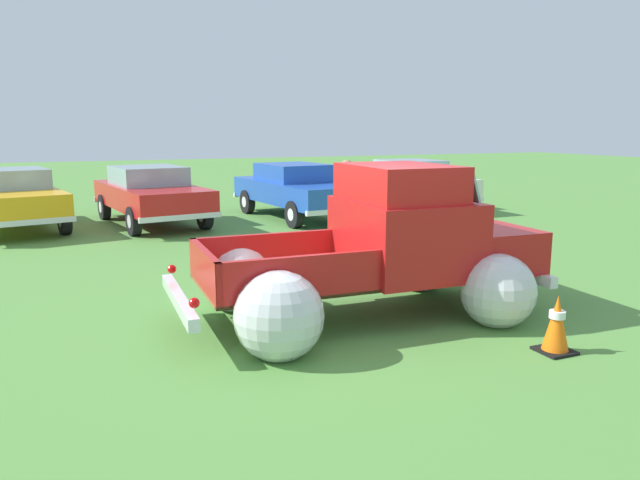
{
  "coord_description": "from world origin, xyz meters",
  "views": [
    {
      "loc": [
        -3.3,
        -6.59,
        2.37
      ],
      "look_at": [
        0.0,
        1.26,
        0.78
      ],
      "focal_mm": 33.64,
      "sensor_mm": 36.0,
      "label": 1
    }
  ],
  "objects_px": {
    "show_car_0": "(11,197)",
    "spectator_0": "(347,202)",
    "show_car_3": "(412,182)",
    "lane_cone_1": "(557,324)",
    "show_car_2": "(296,189)",
    "lane_cone_0": "(472,247)",
    "vintage_pickup_truck": "(386,256)",
    "show_car_1": "(151,193)"
  },
  "relations": [
    {
      "from": "show_car_2",
      "to": "vintage_pickup_truck",
      "type": "bearing_deg",
      "value": -19.5
    },
    {
      "from": "show_car_3",
      "to": "lane_cone_0",
      "type": "bearing_deg",
      "value": -25.11
    },
    {
      "from": "show_car_1",
      "to": "lane_cone_0",
      "type": "height_order",
      "value": "show_car_1"
    },
    {
      "from": "vintage_pickup_truck",
      "to": "show_car_1",
      "type": "bearing_deg",
      "value": 102.92
    },
    {
      "from": "show_car_2",
      "to": "spectator_0",
      "type": "xyz_separation_m",
      "value": [
        -0.86,
        -4.99,
        0.25
      ]
    },
    {
      "from": "show_car_2",
      "to": "spectator_0",
      "type": "height_order",
      "value": "spectator_0"
    },
    {
      "from": "show_car_2",
      "to": "lane_cone_1",
      "type": "height_order",
      "value": "show_car_2"
    },
    {
      "from": "show_car_2",
      "to": "spectator_0",
      "type": "bearing_deg",
      "value": -16.57
    },
    {
      "from": "show_car_0",
      "to": "show_car_1",
      "type": "distance_m",
      "value": 3.15
    },
    {
      "from": "show_car_0",
      "to": "show_car_1",
      "type": "height_order",
      "value": "same"
    },
    {
      "from": "show_car_0",
      "to": "lane_cone_0",
      "type": "distance_m",
      "value": 10.57
    },
    {
      "from": "show_car_1",
      "to": "lane_cone_0",
      "type": "bearing_deg",
      "value": 24.81
    },
    {
      "from": "show_car_2",
      "to": "show_car_3",
      "type": "height_order",
      "value": "same"
    },
    {
      "from": "show_car_0",
      "to": "spectator_0",
      "type": "distance_m",
      "value": 8.29
    },
    {
      "from": "show_car_2",
      "to": "lane_cone_1",
      "type": "xyz_separation_m",
      "value": [
        -0.87,
        -10.27,
        -0.47
      ]
    },
    {
      "from": "spectator_0",
      "to": "lane_cone_0",
      "type": "height_order",
      "value": "spectator_0"
    },
    {
      "from": "vintage_pickup_truck",
      "to": "lane_cone_0",
      "type": "height_order",
      "value": "vintage_pickup_truck"
    },
    {
      "from": "lane_cone_1",
      "to": "show_car_1",
      "type": "bearing_deg",
      "value": 104.86
    },
    {
      "from": "show_car_1",
      "to": "show_car_3",
      "type": "height_order",
      "value": "same"
    },
    {
      "from": "vintage_pickup_truck",
      "to": "show_car_1",
      "type": "xyz_separation_m",
      "value": [
        -1.82,
        8.75,
        0.03
      ]
    },
    {
      "from": "show_car_0",
      "to": "lane_cone_0",
      "type": "relative_size",
      "value": 7.19
    },
    {
      "from": "show_car_2",
      "to": "lane_cone_0",
      "type": "distance_m",
      "value": 6.51
    },
    {
      "from": "show_car_3",
      "to": "lane_cone_1",
      "type": "distance_m",
      "value": 11.75
    },
    {
      "from": "show_car_1",
      "to": "show_car_2",
      "type": "height_order",
      "value": "same"
    },
    {
      "from": "lane_cone_1",
      "to": "lane_cone_0",
      "type": "bearing_deg",
      "value": 65.15
    },
    {
      "from": "spectator_0",
      "to": "lane_cone_0",
      "type": "bearing_deg",
      "value": 12.48
    },
    {
      "from": "show_car_3",
      "to": "lane_cone_1",
      "type": "relative_size",
      "value": 6.75
    },
    {
      "from": "show_car_0",
      "to": "spectator_0",
      "type": "bearing_deg",
      "value": 34.15
    },
    {
      "from": "show_car_0",
      "to": "lane_cone_1",
      "type": "bearing_deg",
      "value": 16.48
    },
    {
      "from": "show_car_0",
      "to": "lane_cone_1",
      "type": "distance_m",
      "value": 12.54
    },
    {
      "from": "lane_cone_0",
      "to": "show_car_2",
      "type": "bearing_deg",
      "value": 98.0
    },
    {
      "from": "show_car_0",
      "to": "lane_cone_1",
      "type": "height_order",
      "value": "show_car_0"
    },
    {
      "from": "lane_cone_0",
      "to": "lane_cone_1",
      "type": "height_order",
      "value": "same"
    },
    {
      "from": "vintage_pickup_truck",
      "to": "show_car_3",
      "type": "distance_m",
      "value": 10.53
    },
    {
      "from": "lane_cone_0",
      "to": "lane_cone_1",
      "type": "relative_size",
      "value": 1.0
    },
    {
      "from": "show_car_0",
      "to": "lane_cone_0",
      "type": "height_order",
      "value": "show_car_0"
    },
    {
      "from": "vintage_pickup_truck",
      "to": "show_car_1",
      "type": "height_order",
      "value": "vintage_pickup_truck"
    },
    {
      "from": "show_car_1",
      "to": "show_car_3",
      "type": "relative_size",
      "value": 1.11
    },
    {
      "from": "show_car_0",
      "to": "show_car_3",
      "type": "xyz_separation_m",
      "value": [
        10.71,
        -0.29,
        -0.0
      ]
    },
    {
      "from": "show_car_0",
      "to": "spectator_0",
      "type": "relative_size",
      "value": 2.51
    },
    {
      "from": "show_car_1",
      "to": "show_car_3",
      "type": "bearing_deg",
      "value": 81.32
    },
    {
      "from": "show_car_1",
      "to": "spectator_0",
      "type": "bearing_deg",
      "value": 18.6
    }
  ]
}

